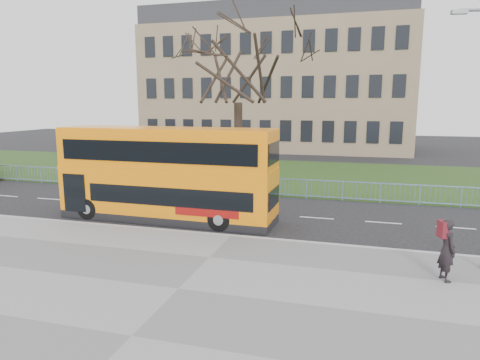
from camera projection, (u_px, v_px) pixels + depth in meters
The scene contains 9 objects.
ground at pixel (241, 228), 18.64m from camera, with size 120.00×120.00×0.00m, color black.
pavement at pixel (179, 291), 12.23m from camera, with size 80.00×10.50×0.12m, color slate.
kerb at pixel (231, 237), 17.16m from camera, with size 80.00×0.20×0.14m, color #9C9B9E.
grass_verge at pixel (292, 175), 32.18m from camera, with size 80.00×15.40×0.08m, color #1D3C16.
guard_railing at pixel (272, 187), 24.79m from camera, with size 40.00×0.12×1.10m, color #7293CC, non-canonical shape.
bare_tree at pixel (238, 87), 27.78m from camera, with size 8.86×8.86×12.66m, color black, non-canonical shape.
civic_building at pixel (279, 89), 51.89m from camera, with size 30.00×15.00×14.00m, color #836B53.
yellow_bus at pixel (167, 172), 19.58m from camera, with size 10.07×2.60×4.20m.
pedestrian at pixel (447, 250), 12.65m from camera, with size 0.69×0.45×1.88m, color black.
Camera 1 is at (4.80, -17.32, 5.34)m, focal length 32.00 mm.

